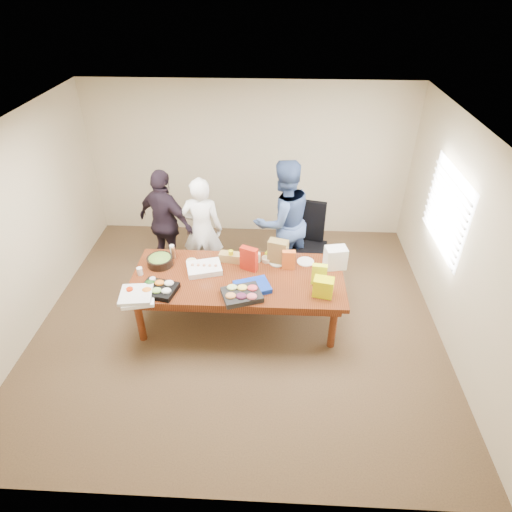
# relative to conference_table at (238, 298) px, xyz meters

# --- Properties ---
(floor) EXTENTS (5.50, 5.00, 0.02)m
(floor) POSITION_rel_conference_table_xyz_m (0.00, 0.00, -0.39)
(floor) COLOR #47301E
(floor) RESTS_ON ground
(ceiling) EXTENTS (5.50, 5.00, 0.02)m
(ceiling) POSITION_rel_conference_table_xyz_m (0.00, 0.00, 2.33)
(ceiling) COLOR white
(ceiling) RESTS_ON wall_back
(wall_back) EXTENTS (5.50, 0.04, 2.70)m
(wall_back) POSITION_rel_conference_table_xyz_m (0.00, 2.50, 0.98)
(wall_back) COLOR beige
(wall_back) RESTS_ON floor
(wall_front) EXTENTS (5.50, 0.04, 2.70)m
(wall_front) POSITION_rel_conference_table_xyz_m (0.00, -2.50, 0.98)
(wall_front) COLOR beige
(wall_front) RESTS_ON floor
(wall_left) EXTENTS (0.04, 5.00, 2.70)m
(wall_left) POSITION_rel_conference_table_xyz_m (-2.75, 0.00, 0.98)
(wall_left) COLOR beige
(wall_left) RESTS_ON floor
(wall_right) EXTENTS (0.04, 5.00, 2.70)m
(wall_right) POSITION_rel_conference_table_xyz_m (2.75, 0.00, 0.98)
(wall_right) COLOR beige
(wall_right) RESTS_ON floor
(window_panel) EXTENTS (0.03, 1.40, 1.10)m
(window_panel) POSITION_rel_conference_table_xyz_m (2.72, 0.60, 1.12)
(window_panel) COLOR white
(window_panel) RESTS_ON wall_right
(window_blinds) EXTENTS (0.04, 1.36, 1.00)m
(window_blinds) POSITION_rel_conference_table_xyz_m (2.68, 0.60, 1.12)
(window_blinds) COLOR beige
(window_blinds) RESTS_ON wall_right
(conference_table) EXTENTS (2.80, 1.20, 0.75)m
(conference_table) POSITION_rel_conference_table_xyz_m (0.00, 0.00, 0.00)
(conference_table) COLOR #4C1C0F
(conference_table) RESTS_ON floor
(office_chair) EXTENTS (0.73, 0.73, 1.20)m
(office_chair) POSITION_rel_conference_table_xyz_m (0.98, 1.00, 0.23)
(office_chair) COLOR black
(office_chair) RESTS_ON floor
(person_center) EXTENTS (0.62, 0.41, 1.70)m
(person_center) POSITION_rel_conference_table_xyz_m (-0.62, 1.00, 0.47)
(person_center) COLOR white
(person_center) RESTS_ON floor
(person_right) EXTENTS (1.17, 1.09, 1.94)m
(person_right) POSITION_rel_conference_table_xyz_m (0.59, 1.12, 0.59)
(person_right) COLOR #394F83
(person_right) RESTS_ON floor
(person_left) EXTENTS (1.09, 0.86, 1.73)m
(person_left) POSITION_rel_conference_table_xyz_m (-1.21, 1.16, 0.49)
(person_left) COLOR black
(person_left) RESTS_ON floor
(veggie_tray) EXTENTS (0.51, 0.44, 0.07)m
(veggie_tray) POSITION_rel_conference_table_xyz_m (-0.97, -0.36, 0.41)
(veggie_tray) COLOR black
(veggie_tray) RESTS_ON conference_table
(fruit_tray) EXTENTS (0.56, 0.50, 0.07)m
(fruit_tray) POSITION_rel_conference_table_xyz_m (0.09, -0.42, 0.41)
(fruit_tray) COLOR black
(fruit_tray) RESTS_ON conference_table
(sheet_cake) EXTENTS (0.52, 0.45, 0.08)m
(sheet_cake) POSITION_rel_conference_table_xyz_m (-0.46, 0.11, 0.41)
(sheet_cake) COLOR white
(sheet_cake) RESTS_ON conference_table
(salad_bowl) EXTENTS (0.39, 0.39, 0.11)m
(salad_bowl) POSITION_rel_conference_table_xyz_m (-1.08, 0.22, 0.43)
(salad_bowl) COLOR black
(salad_bowl) RESTS_ON conference_table
(chip_bag_blue) EXTENTS (0.52, 0.46, 0.06)m
(chip_bag_blue) POSITION_rel_conference_table_xyz_m (0.21, -0.25, 0.41)
(chip_bag_blue) COLOR #0E2FA6
(chip_bag_blue) RESTS_ON conference_table
(chip_bag_red) EXTENTS (0.25, 0.18, 0.34)m
(chip_bag_red) POSITION_rel_conference_table_xyz_m (0.14, 0.18, 0.54)
(chip_bag_red) COLOR #AD1F0E
(chip_bag_red) RESTS_ON conference_table
(chip_bag_yellow) EXTENTS (0.20, 0.10, 0.29)m
(chip_bag_yellow) POSITION_rel_conference_table_xyz_m (1.05, -0.09, 0.52)
(chip_bag_yellow) COLOR #E5F822
(chip_bag_yellow) RESTS_ON conference_table
(chip_bag_orange) EXTENTS (0.18, 0.08, 0.27)m
(chip_bag_orange) POSITION_rel_conference_table_xyz_m (0.67, 0.22, 0.51)
(chip_bag_orange) COLOR #D65E22
(chip_bag_orange) RESTS_ON conference_table
(mayo_jar) EXTENTS (0.09, 0.09, 0.14)m
(mayo_jar) POSITION_rel_conference_table_xyz_m (0.24, 0.36, 0.44)
(mayo_jar) COLOR silver
(mayo_jar) RESTS_ON conference_table
(mustard_bottle) EXTENTS (0.07, 0.07, 0.19)m
(mustard_bottle) POSITION_rel_conference_table_xyz_m (-0.12, 0.33, 0.47)
(mustard_bottle) COLOR yellow
(mustard_bottle) RESTS_ON conference_table
(dressing_bottle) EXTENTS (0.07, 0.07, 0.18)m
(dressing_bottle) POSITION_rel_conference_table_xyz_m (-0.93, 0.38, 0.46)
(dressing_bottle) COLOR brown
(dressing_bottle) RESTS_ON conference_table
(ranch_bottle) EXTENTS (0.07, 0.07, 0.20)m
(ranch_bottle) POSITION_rel_conference_table_xyz_m (-0.95, 0.41, 0.47)
(ranch_bottle) COLOR white
(ranch_bottle) RESTS_ON conference_table
(banana_bunch) EXTENTS (0.30, 0.25, 0.09)m
(banana_bunch) POSITION_rel_conference_table_xyz_m (0.49, 0.46, 0.42)
(banana_bunch) COLOR #DAEA0B
(banana_bunch) RESTS_ON conference_table
(bread_loaf) EXTENTS (0.33, 0.18, 0.12)m
(bread_loaf) POSITION_rel_conference_table_xyz_m (-0.13, 0.36, 0.44)
(bread_loaf) COLOR #A58245
(bread_loaf) RESTS_ON conference_table
(kraft_bag) EXTENTS (0.29, 0.22, 0.34)m
(kraft_bag) POSITION_rel_conference_table_xyz_m (0.52, 0.37, 0.55)
(kraft_bag) COLOR olive
(kraft_bag) RESTS_ON conference_table
(red_cup) EXTENTS (0.10, 0.10, 0.11)m
(red_cup) POSITION_rel_conference_table_xyz_m (-1.30, -0.46, 0.43)
(red_cup) COLOR #C22300
(red_cup) RESTS_ON conference_table
(clear_cup_a) EXTENTS (0.10, 0.10, 0.11)m
(clear_cup_a) POSITION_rel_conference_table_xyz_m (-1.07, -0.23, 0.43)
(clear_cup_a) COLOR silver
(clear_cup_a) RESTS_ON conference_table
(clear_cup_b) EXTENTS (0.10, 0.10, 0.11)m
(clear_cup_b) POSITION_rel_conference_table_xyz_m (-1.30, -0.02, 0.43)
(clear_cup_b) COLOR white
(clear_cup_b) RESTS_ON conference_table
(pizza_box_lower) EXTENTS (0.46, 0.46, 0.04)m
(pizza_box_lower) POSITION_rel_conference_table_xyz_m (-1.18, -0.52, 0.40)
(pizza_box_lower) COLOR white
(pizza_box_lower) RESTS_ON conference_table
(pizza_box_upper) EXTENTS (0.43, 0.43, 0.04)m
(pizza_box_upper) POSITION_rel_conference_table_xyz_m (-1.21, -0.51, 0.44)
(pizza_box_upper) COLOR white
(pizza_box_upper) RESTS_ON pizza_box_lower
(plate_a) EXTENTS (0.29, 0.29, 0.01)m
(plate_a) POSITION_rel_conference_table_xyz_m (0.91, 0.38, 0.38)
(plate_a) COLOR white
(plate_a) RESTS_ON conference_table
(plate_b) EXTENTS (0.30, 0.30, 0.02)m
(plate_b) POSITION_rel_conference_table_xyz_m (0.53, 0.35, 0.38)
(plate_b) COLOR beige
(plate_b) RESTS_ON conference_table
(dip_bowl_a) EXTENTS (0.17, 0.17, 0.06)m
(dip_bowl_a) POSITION_rel_conference_table_xyz_m (0.37, 0.38, 0.40)
(dip_bowl_a) COLOR beige
(dip_bowl_a) RESTS_ON conference_table
(dip_bowl_b) EXTENTS (0.16, 0.16, 0.06)m
(dip_bowl_b) POSITION_rel_conference_table_xyz_m (-0.66, 0.25, 0.40)
(dip_bowl_b) COLOR beige
(dip_bowl_b) RESTS_ON conference_table
(grocery_bag_white) EXTENTS (0.31, 0.25, 0.30)m
(grocery_bag_white) POSITION_rel_conference_table_xyz_m (1.30, 0.29, 0.53)
(grocery_bag_white) COLOR white
(grocery_bag_white) RESTS_ON conference_table
(grocery_bag_yellow) EXTENTS (0.27, 0.22, 0.24)m
(grocery_bag_yellow) POSITION_rel_conference_table_xyz_m (1.09, -0.32, 0.50)
(grocery_bag_yellow) COLOR #DEE100
(grocery_bag_yellow) RESTS_ON conference_table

